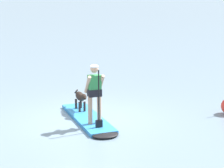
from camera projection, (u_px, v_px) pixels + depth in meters
ground_plane at (88, 120)px, 12.19m from camera, size 400.00×400.00×0.00m
paddleboard at (90, 120)px, 11.98m from camera, size 3.24×1.99×0.10m
person_paddler at (95, 90)px, 11.35m from camera, size 0.68×0.60×1.64m
dog at (81, 97)px, 12.70m from camera, size 1.03×0.52×0.59m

